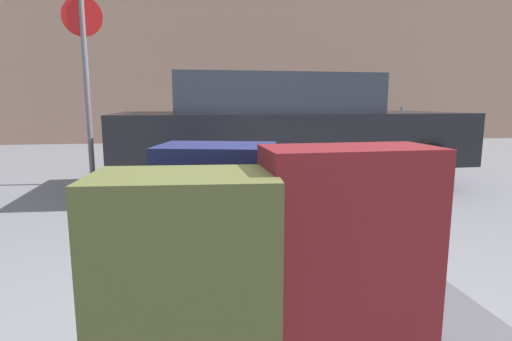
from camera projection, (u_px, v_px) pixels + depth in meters
suitcase_navy_rear_left at (218, 235)px, 1.37m from camera, size 0.42×0.34×0.61m
suitcase_olive_rear_right at (187, 297)px, 0.96m from camera, size 0.43×0.28×0.59m
suitcase_maroon_front_left at (346, 270)px, 1.05m from camera, size 0.44×0.23×0.64m
parked_car at (284, 128)px, 5.29m from camera, size 4.37×2.07×1.42m
bicycle_leaning at (387, 130)px, 10.78m from camera, size 1.73×0.43×0.96m
bollard_kerb_near at (336, 137)px, 8.90m from camera, size 0.25×0.25×0.68m
bollard_kerb_mid at (395, 136)px, 9.09m from camera, size 0.25×0.25×0.68m
no_parking_sign at (86, 71)px, 5.29m from camera, size 0.50×0.07×2.42m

